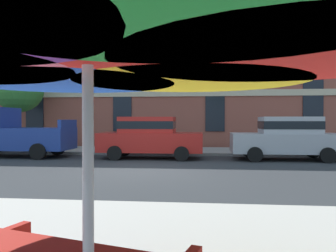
# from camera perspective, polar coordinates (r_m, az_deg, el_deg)

# --- Properties ---
(ground_plane) EXTENTS (120.00, 120.00, 0.00)m
(ground_plane) POSITION_cam_1_polar(r_m,az_deg,el_deg) (11.04, -4.79, -7.55)
(ground_plane) COLOR #2D3033
(sidewalk_far) EXTENTS (56.00, 3.60, 0.12)m
(sidewalk_far) POSITION_cam_1_polar(r_m,az_deg,el_deg) (17.72, -0.71, -4.14)
(sidewalk_far) COLOR gray
(sidewalk_far) RESTS_ON ground
(apartment_building) EXTENTS (43.32, 12.08, 12.80)m
(apartment_building) POSITION_cam_1_polar(r_m,az_deg,el_deg) (26.24, 1.37, 11.42)
(apartment_building) COLOR #934C3D
(apartment_building) RESTS_ON ground
(pickup_blue) EXTENTS (5.10, 2.12, 2.20)m
(pickup_blue) POSITION_cam_1_polar(r_m,az_deg,el_deg) (16.82, -24.99, -1.20)
(pickup_blue) COLOR navy
(pickup_blue) RESTS_ON ground
(sedan_red) EXTENTS (4.40, 1.98, 1.78)m
(sedan_red) POSITION_cam_1_polar(r_m,az_deg,el_deg) (14.62, -3.05, -1.72)
(sedan_red) COLOR #B21E19
(sedan_red) RESTS_ON ground
(sedan_silver) EXTENTS (4.40, 1.98, 1.78)m
(sedan_silver) POSITION_cam_1_polar(r_m,az_deg,el_deg) (14.85, 19.25, -1.74)
(sedan_silver) COLOR #A8AAB2
(sedan_silver) RESTS_ON ground
(street_tree_left) EXTENTS (3.05, 2.67, 4.87)m
(street_tree_left) POSITION_cam_1_polar(r_m,az_deg,el_deg) (20.58, -24.18, 6.02)
(street_tree_left) COLOR brown
(street_tree_left) RESTS_ON ground
(patio_umbrella) EXTENTS (3.80, 3.53, 2.46)m
(patio_umbrella) POSITION_cam_1_polar(r_m,az_deg,el_deg) (1.91, -13.31, 16.92)
(patio_umbrella) COLOR silver
(patio_umbrella) RESTS_ON ground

